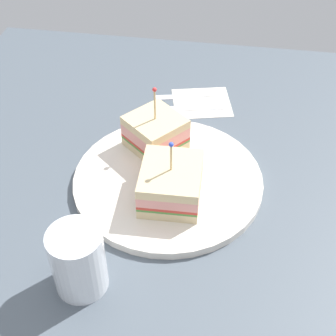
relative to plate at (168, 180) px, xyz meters
The scene contains 8 objects.
ground_plane 1.66cm from the plate, ahead, with size 90.83×90.83×2.00cm, color #4C5660.
plate is the anchor object (origin of this frame).
sandwich_half_front 8.59cm from the plate, 24.16° to the left, with size 11.32×11.34×11.52cm.
sandwich_half_back 5.30cm from the plate, 164.88° to the right, with size 10.26×8.97×10.47cm.
drink_glass 21.71cm from the plate, 157.86° to the left, with size 6.85×6.85×9.52cm.
napkin 22.60cm from the plate, ahead, with size 10.71×9.64×0.15cm, color beige.
fork 19.45cm from the plate, ahead, with size 3.80×13.21×0.35cm.
knife 23.82cm from the plate, ahead, with size 3.76×12.24×0.35cm.
Camera 1 is at (-54.19, -8.63, 54.53)cm, focal length 52.63 mm.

